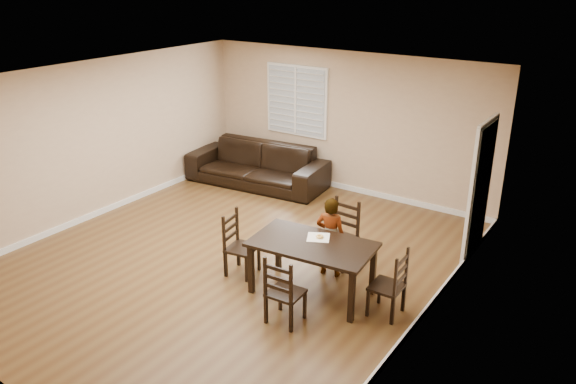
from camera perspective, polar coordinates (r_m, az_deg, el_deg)
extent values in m
plane|color=brown|center=(8.60, -5.74, -6.70)|extent=(7.00, 7.00, 0.00)
cube|color=tan|center=(10.84, 5.89, 7.01)|extent=(6.00, 0.04, 2.70)
cube|color=tan|center=(10.17, -19.25, 4.91)|extent=(0.04, 7.00, 2.70)
cube|color=tan|center=(6.66, 14.20, -3.19)|extent=(0.04, 7.00, 2.70)
cube|color=white|center=(7.70, -6.50, 11.27)|extent=(6.00, 7.00, 0.04)
cube|color=white|center=(11.27, 0.85, 9.26)|extent=(1.40, 0.08, 1.40)
cube|color=white|center=(8.75, 18.93, 0.05)|extent=(0.06, 0.94, 2.05)
cylinder|color=#332114|center=(8.51, 18.11, -1.00)|extent=(0.06, 0.06, 0.02)
cube|color=white|center=(11.22, 5.61, 0.56)|extent=(6.00, 0.03, 0.10)
cube|color=white|center=(10.58, -18.35, -1.84)|extent=(0.03, 7.00, 0.10)
cube|color=white|center=(7.29, 13.14, -12.48)|extent=(0.03, 7.00, 0.10)
cube|color=black|center=(7.37, 2.49, -5.34)|extent=(1.68, 1.05, 0.05)
cube|color=black|center=(7.57, -3.77, -7.81)|extent=(0.08, 0.08, 0.71)
cube|color=black|center=(7.01, 6.47, -10.55)|extent=(0.08, 0.08, 0.71)
cube|color=black|center=(8.13, -0.99, -5.56)|extent=(0.08, 0.08, 0.71)
cube|color=black|center=(7.61, 8.62, -7.87)|extent=(0.08, 0.08, 0.71)
cube|color=black|center=(8.24, 5.23, -4.71)|extent=(0.47, 0.45, 0.04)
cube|color=black|center=(8.35, 5.96, -3.83)|extent=(0.45, 0.07, 0.99)
cube|color=black|center=(8.30, 3.38, -6.15)|extent=(0.04, 0.04, 0.40)
cube|color=black|center=(8.12, 5.62, -6.92)|extent=(0.04, 0.04, 0.40)
cube|color=black|center=(8.57, 4.76, -5.27)|extent=(0.04, 0.04, 0.40)
cube|color=black|center=(8.39, 6.95, -5.99)|extent=(0.04, 0.04, 0.40)
cube|color=black|center=(6.96, -0.25, -10.21)|extent=(0.43, 0.41, 0.04)
cube|color=black|center=(6.80, -1.03, -10.41)|extent=(0.41, 0.06, 0.92)
cube|color=black|center=(7.12, 1.71, -11.41)|extent=(0.04, 0.04, 0.38)
cube|color=black|center=(7.27, -0.79, -10.62)|extent=(0.04, 0.04, 0.38)
cube|color=black|center=(6.88, 0.32, -12.70)|extent=(0.04, 0.04, 0.38)
cube|color=black|center=(7.04, -2.24, -11.84)|extent=(0.04, 0.04, 0.38)
cube|color=black|center=(8.00, -4.69, -5.71)|extent=(0.45, 0.47, 0.04)
cube|color=black|center=(8.06, -5.80, -5.04)|extent=(0.10, 0.42, 0.93)
cube|color=black|center=(7.89, -4.23, -7.86)|extent=(0.04, 0.04, 0.38)
cube|color=black|center=(8.17, -2.98, -6.73)|extent=(0.04, 0.04, 0.38)
cube|color=black|center=(8.04, -6.34, -7.33)|extent=(0.04, 0.04, 0.38)
cube|color=black|center=(8.32, -5.03, -6.25)|extent=(0.04, 0.04, 0.38)
cube|color=black|center=(7.20, 10.00, -9.44)|extent=(0.39, 0.42, 0.04)
cube|color=black|center=(7.12, 11.32, -9.35)|extent=(0.04, 0.41, 0.91)
cube|color=black|center=(7.50, 9.28, -9.85)|extent=(0.04, 0.04, 0.37)
cube|color=black|center=(7.23, 8.11, -11.12)|extent=(0.04, 0.04, 0.37)
cube|color=black|center=(7.40, 11.63, -10.50)|extent=(0.04, 0.04, 0.37)
cube|color=black|center=(7.12, 10.54, -11.82)|extent=(0.04, 0.04, 0.37)
imported|color=gray|center=(7.90, 4.34, -4.57)|extent=(0.47, 0.35, 1.17)
cube|color=white|center=(7.50, 3.10, -4.62)|extent=(0.39, 0.39, 0.00)
torus|color=#DEA94F|center=(7.49, 3.24, -4.53)|extent=(0.10, 0.10, 0.03)
torus|color=white|center=(7.48, 3.24, -4.46)|extent=(0.09, 0.09, 0.02)
imported|color=black|center=(11.32, -3.19, 2.76)|extent=(2.91, 1.39, 0.82)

